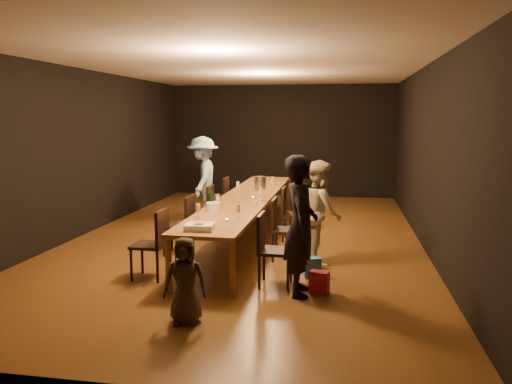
% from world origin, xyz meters
% --- Properties ---
extents(ground, '(10.00, 10.00, 0.00)m').
position_xyz_m(ground, '(0.00, 0.00, 0.00)').
color(ground, '#4B2B12').
rests_on(ground, ground).
extents(room_shell, '(6.04, 10.04, 3.02)m').
position_xyz_m(room_shell, '(0.00, 0.00, 2.08)').
color(room_shell, black).
rests_on(room_shell, ground).
extents(table, '(0.90, 6.00, 0.75)m').
position_xyz_m(table, '(0.00, 0.00, 0.70)').
color(table, brown).
rests_on(table, ground).
extents(chair_right_0, '(0.42, 0.42, 0.93)m').
position_xyz_m(chair_right_0, '(0.85, -2.40, 0.47)').
color(chair_right_0, black).
rests_on(chair_right_0, ground).
extents(chair_right_1, '(0.42, 0.42, 0.93)m').
position_xyz_m(chair_right_1, '(0.85, -1.20, 0.47)').
color(chair_right_1, black).
rests_on(chair_right_1, ground).
extents(chair_right_2, '(0.42, 0.42, 0.93)m').
position_xyz_m(chair_right_2, '(0.85, 0.00, 0.47)').
color(chair_right_2, black).
rests_on(chair_right_2, ground).
extents(chair_right_3, '(0.42, 0.42, 0.93)m').
position_xyz_m(chair_right_3, '(0.85, 1.20, 0.47)').
color(chair_right_3, black).
rests_on(chair_right_3, ground).
extents(chair_left_0, '(0.42, 0.42, 0.93)m').
position_xyz_m(chair_left_0, '(-0.85, -2.40, 0.47)').
color(chair_left_0, black).
rests_on(chair_left_0, ground).
extents(chair_left_1, '(0.42, 0.42, 0.93)m').
position_xyz_m(chair_left_1, '(-0.85, -1.20, 0.47)').
color(chair_left_1, black).
rests_on(chair_left_1, ground).
extents(chair_left_2, '(0.42, 0.42, 0.93)m').
position_xyz_m(chair_left_2, '(-0.85, 0.00, 0.47)').
color(chair_left_2, black).
rests_on(chair_left_2, ground).
extents(chair_left_3, '(0.42, 0.42, 0.93)m').
position_xyz_m(chair_left_3, '(-0.85, 1.20, 0.47)').
color(chair_left_3, black).
rests_on(chair_left_3, ground).
extents(woman_birthday, '(0.46, 0.66, 1.70)m').
position_xyz_m(woman_birthday, '(1.18, -2.65, 0.85)').
color(woman_birthday, black).
rests_on(woman_birthday, ground).
extents(woman_tan, '(0.75, 0.86, 1.52)m').
position_xyz_m(woman_tan, '(1.35, -1.27, 0.76)').
color(woman_tan, beige).
rests_on(woman_tan, ground).
extents(man_blue, '(0.79, 1.20, 1.74)m').
position_xyz_m(man_blue, '(-1.23, 1.51, 0.87)').
color(man_blue, '#93B9E4').
rests_on(man_blue, ground).
extents(child, '(0.49, 0.36, 0.91)m').
position_xyz_m(child, '(0.08, -3.72, 0.46)').
color(child, '#392D20').
rests_on(child, ground).
extents(gift_bag_red, '(0.26, 0.19, 0.27)m').
position_xyz_m(gift_bag_red, '(1.42, -2.58, 0.14)').
color(gift_bag_red, '#CB1E42').
rests_on(gift_bag_red, ground).
extents(gift_bag_blue, '(0.25, 0.20, 0.28)m').
position_xyz_m(gift_bag_blue, '(1.29, -2.00, 0.14)').
color(gift_bag_blue, '#2965B2').
rests_on(gift_bag_blue, ground).
extents(birthday_cake, '(0.37, 0.30, 0.08)m').
position_xyz_m(birthday_cake, '(-0.06, -2.67, 0.79)').
color(birthday_cake, white).
rests_on(birthday_cake, table).
extents(plate_stack, '(0.29, 0.29, 0.12)m').
position_xyz_m(plate_stack, '(-0.24, -1.39, 0.81)').
color(plate_stack, white).
rests_on(plate_stack, table).
extents(champagne_bottle, '(0.08, 0.08, 0.32)m').
position_xyz_m(champagne_bottle, '(-0.37, -1.03, 0.91)').
color(champagne_bottle, black).
rests_on(champagne_bottle, table).
extents(ice_bucket, '(0.23, 0.23, 0.24)m').
position_xyz_m(ice_bucket, '(0.08, 1.00, 0.87)').
color(ice_bucket, '#B3B3B8').
rests_on(ice_bucket, table).
extents(wineglass_0, '(0.06, 0.06, 0.21)m').
position_xyz_m(wineglass_0, '(-0.28, -2.01, 0.85)').
color(wineglass_0, beige).
rests_on(wineglass_0, table).
extents(wineglass_1, '(0.06, 0.06, 0.21)m').
position_xyz_m(wineglass_1, '(0.27, -1.95, 0.85)').
color(wineglass_1, beige).
rests_on(wineglass_1, table).
extents(wineglass_2, '(0.06, 0.06, 0.21)m').
position_xyz_m(wineglass_2, '(-0.23, -1.12, 0.85)').
color(wineglass_2, silver).
rests_on(wineglass_2, table).
extents(wineglass_3, '(0.06, 0.06, 0.21)m').
position_xyz_m(wineglass_3, '(0.30, -0.26, 0.85)').
color(wineglass_3, beige).
rests_on(wineglass_3, table).
extents(wineglass_4, '(0.06, 0.06, 0.21)m').
position_xyz_m(wineglass_4, '(-0.26, 0.46, 0.85)').
color(wineglass_4, silver).
rests_on(wineglass_4, table).
extents(wineglass_5, '(0.06, 0.06, 0.21)m').
position_xyz_m(wineglass_5, '(0.27, 1.30, 0.85)').
color(wineglass_5, silver).
rests_on(wineglass_5, table).
extents(tealight_near, '(0.05, 0.05, 0.03)m').
position_xyz_m(tealight_near, '(0.15, -2.12, 0.77)').
color(tealight_near, '#B2B7B2').
rests_on(tealight_near, table).
extents(tealight_mid, '(0.05, 0.05, 0.03)m').
position_xyz_m(tealight_mid, '(0.15, -0.19, 0.77)').
color(tealight_mid, '#B2B7B2').
rests_on(tealight_mid, table).
extents(tealight_far, '(0.05, 0.05, 0.03)m').
position_xyz_m(tealight_far, '(0.15, 2.05, 0.77)').
color(tealight_far, '#B2B7B2').
rests_on(tealight_far, table).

